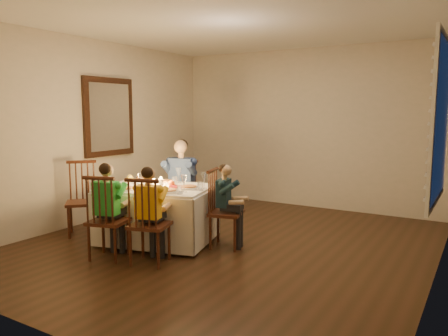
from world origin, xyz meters
The scene contains 26 objects.
ground centered at (0.00, 0.00, 0.00)m, with size 5.00×5.00×0.00m, color black.
wall_left centered at (-2.25, 0.00, 1.30)m, with size 0.02×5.00×2.60m, color #BCB5A0.
wall_right centered at (2.25, 0.00, 1.30)m, with size 0.02×5.00×2.60m, color #BCB5A0.
wall_back centered at (0.00, 2.50, 1.30)m, with size 4.50×0.02×2.60m, color #BCB5A0.
ceiling centered at (0.00, 0.00, 2.60)m, with size 5.00×5.00×0.00m, color white.
dining_table centered at (-0.79, -0.36, 0.48)m, with size 1.51×1.25×0.65m.
chair_adult centered at (-0.93, 0.32, 0.00)m, with size 0.38×0.36×0.93m, color #34180E, non-canonical shape.
chair_near_left centered at (-0.84, -1.10, 0.00)m, with size 0.38×0.36×0.93m, color #34180E, non-canonical shape.
chair_near_right centered at (-0.36, -0.99, 0.00)m, with size 0.38×0.36×0.93m, color #34180E, non-canonical shape.
chair_end centered at (0.04, -0.10, 0.00)m, with size 0.38×0.36×0.93m, color #34180E, non-canonical shape.
chair_extra centered at (-1.80, -0.62, 0.00)m, with size 0.39×0.37×0.95m, color #34180E, non-canonical shape.
adult centered at (-0.93, 0.32, 0.00)m, with size 0.44×0.40×1.21m, color #31487C, non-canonical shape.
child_green centered at (-0.84, -1.10, 0.00)m, with size 0.34×0.31×1.05m, color green, non-canonical shape.
child_yellow centered at (-0.36, -0.99, 0.00)m, with size 0.33×0.30×1.03m, color yellow, non-canonical shape.
child_teal centered at (0.04, -0.10, 0.00)m, with size 0.30×0.28×0.98m, color #172F39, non-canonical shape.
setting_adult centered at (-0.89, -0.07, 0.69)m, with size 0.26×0.26×0.02m, color white.
setting_green centered at (-0.96, -0.70, 0.69)m, with size 0.26×0.26×0.02m, color white.
setting_yellow centered at (-0.46, -0.54, 0.69)m, with size 0.26×0.26×0.02m, color white.
setting_teal centered at (-0.39, -0.24, 0.69)m, with size 0.26×0.26×0.02m, color white.
candle_left centered at (-0.83, -0.37, 0.73)m, with size 0.06×0.06×0.10m, color white.
candle_right centered at (-0.73, -0.34, 0.73)m, with size 0.06×0.06×0.10m, color white.
squash centered at (-1.34, -0.22, 0.72)m, with size 0.09×0.09×0.09m, color gold.
orange_fruit centered at (-0.62, -0.27, 0.72)m, with size 0.08×0.08×0.08m, color #E65513.
serving_bowl centered at (-1.20, -0.15, 0.70)m, with size 0.19×0.19×0.05m, color white.
wall_mirror centered at (-2.22, 0.30, 1.50)m, with size 0.06×0.95×1.15m.
window_blinds centered at (2.21, 0.10, 1.50)m, with size 0.07×1.34×1.54m.
Camera 1 is at (2.60, -4.37, 1.60)m, focal length 35.00 mm.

